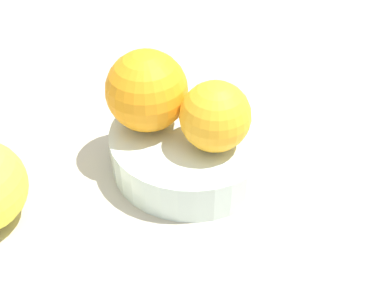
{
  "coord_description": "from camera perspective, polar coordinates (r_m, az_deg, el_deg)",
  "views": [
    {
      "loc": [
        1.76,
        36.41,
        33.66
      ],
      "look_at": [
        0.0,
        0.0,
        2.48
      ],
      "focal_mm": 44.46,
      "sensor_mm": 36.0,
      "label": 1
    }
  ],
  "objects": [
    {
      "name": "ground_plane",
      "position": [
        0.5,
        0.0,
        -3.02
      ],
      "size": [
        110.0,
        110.0,
        2.0
      ],
      "primitive_type": "cube",
      "color": "#BCB29E"
    },
    {
      "name": "fruit_bowl",
      "position": [
        0.48,
        0.0,
        -0.47
      ],
      "size": [
        16.42,
        16.42,
        4.14
      ],
      "color": "silver",
      "rests_on": "ground_plane"
    },
    {
      "name": "orange_in_bowl_0",
      "position": [
        0.43,
        2.81,
        3.33
      ],
      "size": [
        6.65,
        6.65,
        6.65
      ],
      "primitive_type": "sphere",
      "color": "#F9A823",
      "rests_on": "fruit_bowl"
    },
    {
      "name": "orange_in_bowl_1",
      "position": [
        0.46,
        -5.45,
        6.37
      ],
      "size": [
        7.97,
        7.97,
        7.97
      ],
      "primitive_type": "sphere",
      "color": "orange",
      "rests_on": "fruit_bowl"
    }
  ]
}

